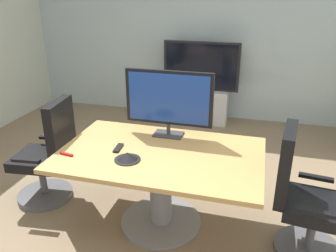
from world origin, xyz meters
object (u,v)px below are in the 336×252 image
(conference_table, at_px, (161,173))
(office_chair_left, at_px, (49,160))
(wall_display_unit, at_px, (200,96))
(conference_phone, at_px, (127,157))
(remote_control, at_px, (118,148))
(tv_monitor, at_px, (169,100))
(office_chair_right, at_px, (303,204))

(conference_table, height_order, office_chair_left, office_chair_left)
(wall_display_unit, relative_size, conference_phone, 5.95)
(office_chair_left, height_order, remote_control, office_chair_left)
(conference_phone, relative_size, remote_control, 1.29)
(tv_monitor, distance_m, remote_control, 0.65)
(tv_monitor, height_order, wall_display_unit, tv_monitor)
(office_chair_left, relative_size, tv_monitor, 1.30)
(conference_table, xyz_separation_m, wall_display_unit, (-0.13, 2.71, -0.10))
(conference_table, xyz_separation_m, remote_control, (-0.38, -0.03, 0.21))
(office_chair_right, xyz_separation_m, conference_phone, (-1.44, -0.17, 0.32))
(office_chair_left, height_order, office_chair_right, same)
(conference_table, bearing_deg, remote_control, -175.00)
(tv_monitor, bearing_deg, conference_phone, -108.08)
(office_chair_right, distance_m, tv_monitor, 1.46)
(office_chair_right, bearing_deg, remote_control, 96.75)
(office_chair_right, bearing_deg, wall_display_unit, 33.07)
(conference_table, height_order, conference_phone, conference_phone)
(office_chair_right, relative_size, tv_monitor, 1.30)
(conference_table, distance_m, conference_phone, 0.39)
(wall_display_unit, bearing_deg, remote_control, -95.16)
(remote_control, bearing_deg, office_chair_right, -5.85)
(office_chair_left, bearing_deg, office_chair_right, 80.73)
(conference_table, bearing_deg, tv_monitor, 94.56)
(office_chair_right, relative_size, wall_display_unit, 0.83)
(office_chair_left, relative_size, remote_control, 6.41)
(office_chair_left, distance_m, wall_display_unit, 2.84)
(conference_phone, bearing_deg, office_chair_right, 6.68)
(wall_display_unit, xyz_separation_m, conference_phone, (-0.09, -2.92, 0.33))
(conference_phone, xyz_separation_m, remote_control, (-0.16, 0.17, -0.02))
(conference_table, relative_size, conference_phone, 8.04)
(tv_monitor, height_order, remote_control, tv_monitor)
(office_chair_left, xyz_separation_m, conference_phone, (0.99, -0.29, 0.32))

